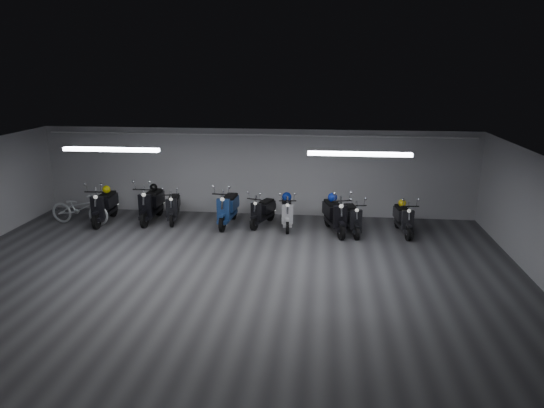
# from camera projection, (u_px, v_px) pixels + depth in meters

# --- Properties ---
(floor) EXTENTS (14.00, 10.00, 0.01)m
(floor) POSITION_uv_depth(u_px,v_px,m) (227.00, 275.00, 11.46)
(floor) COLOR #3C3C3F
(floor) RESTS_ON ground
(ceiling) EXTENTS (14.00, 10.00, 0.01)m
(ceiling) POSITION_uv_depth(u_px,v_px,m) (224.00, 156.00, 10.71)
(ceiling) COLOR slate
(ceiling) RESTS_ON ground
(back_wall) EXTENTS (14.00, 0.01, 2.80)m
(back_wall) POSITION_uv_depth(u_px,v_px,m) (256.00, 172.00, 15.88)
(back_wall) COLOR #ACACAF
(back_wall) RESTS_ON ground
(front_wall) EXTENTS (14.00, 0.01, 2.80)m
(front_wall) POSITION_uv_depth(u_px,v_px,m) (148.00, 333.00, 6.29)
(front_wall) COLOR #ACACAF
(front_wall) RESTS_ON ground
(fluor_strip_left) EXTENTS (2.40, 0.18, 0.08)m
(fluor_strip_left) POSITION_uv_depth(u_px,v_px,m) (111.00, 149.00, 11.99)
(fluor_strip_left) COLOR white
(fluor_strip_left) RESTS_ON ceiling
(fluor_strip_right) EXTENTS (2.40, 0.18, 0.08)m
(fluor_strip_right) POSITION_uv_depth(u_px,v_px,m) (360.00, 154.00, 11.37)
(fluor_strip_right) COLOR white
(fluor_strip_right) RESTS_ON ceiling
(conduit) EXTENTS (13.60, 0.05, 0.05)m
(conduit) POSITION_uv_depth(u_px,v_px,m) (255.00, 135.00, 15.47)
(conduit) COLOR white
(conduit) RESTS_ON back_wall
(scooter_0) EXTENTS (0.69, 1.92, 1.41)m
(scooter_0) POSITION_uv_depth(u_px,v_px,m) (104.00, 201.00, 15.13)
(scooter_0) COLOR black
(scooter_0) RESTS_ON floor
(scooter_1) EXTENTS (0.68, 1.98, 1.47)m
(scooter_1) POSITION_uv_depth(u_px,v_px,m) (151.00, 199.00, 15.24)
(scooter_1) COLOR black
(scooter_1) RESTS_ON floor
(scooter_3) EXTENTS (0.85, 1.74, 1.24)m
(scooter_3) POSITION_uv_depth(u_px,v_px,m) (173.00, 202.00, 15.25)
(scooter_3) COLOR black
(scooter_3) RESTS_ON floor
(scooter_4) EXTENTS (0.78, 1.93, 1.41)m
(scooter_4) POSITION_uv_depth(u_px,v_px,m) (228.00, 203.00, 14.87)
(scooter_4) COLOR navy
(scooter_4) RESTS_ON floor
(scooter_5) EXTENTS (1.05, 1.68, 1.19)m
(scooter_5) POSITION_uv_depth(u_px,v_px,m) (262.00, 207.00, 14.88)
(scooter_5) COLOR black
(scooter_5) RESTS_ON floor
(scooter_6) EXTENTS (0.73, 1.71, 1.23)m
(scooter_6) POSITION_uv_depth(u_px,v_px,m) (287.00, 208.00, 14.64)
(scooter_6) COLOR #B1B1B5
(scooter_6) RESTS_ON floor
(scooter_7) EXTENTS (1.14, 1.98, 1.40)m
(scooter_7) POSITION_uv_depth(u_px,v_px,m) (335.00, 210.00, 14.19)
(scooter_7) COLOR black
(scooter_7) RESTS_ON floor
(scooter_8) EXTENTS (0.85, 1.73, 1.23)m
(scooter_8) POSITION_uv_depth(u_px,v_px,m) (352.00, 213.00, 14.14)
(scooter_8) COLOR black
(scooter_8) RESTS_ON floor
(scooter_9) EXTENTS (0.75, 1.70, 1.23)m
(scooter_9) POSITION_uv_depth(u_px,v_px,m) (404.00, 214.00, 14.09)
(scooter_9) COLOR black
(scooter_9) RESTS_ON floor
(bicycle) EXTENTS (1.95, 0.86, 1.22)m
(bicycle) POSITION_uv_depth(u_px,v_px,m) (79.00, 205.00, 15.03)
(bicycle) COLOR silver
(bicycle) RESTS_ON floor
(helmet_0) EXTENTS (0.24, 0.24, 0.24)m
(helmet_0) POSITION_uv_depth(u_px,v_px,m) (154.00, 187.00, 15.42)
(helmet_0) COLOR black
(helmet_0) RESTS_ON scooter_1
(helmet_1) EXTENTS (0.23, 0.23, 0.23)m
(helmet_1) POSITION_uv_depth(u_px,v_px,m) (402.00, 203.00, 14.24)
(helmet_1) COLOR #E0BC0D
(helmet_1) RESTS_ON scooter_9
(helmet_2) EXTENTS (0.28, 0.28, 0.28)m
(helmet_2) POSITION_uv_depth(u_px,v_px,m) (333.00, 197.00, 14.35)
(helmet_2) COLOR #0D2497
(helmet_2) RESTS_ON scooter_7
(helmet_3) EXTENTS (0.25, 0.25, 0.25)m
(helmet_3) POSITION_uv_depth(u_px,v_px,m) (106.00, 189.00, 15.30)
(helmet_3) COLOR yellow
(helmet_3) RESTS_ON scooter_0
(helmet_4) EXTENTS (0.29, 0.29, 0.29)m
(helmet_4) POSITION_uv_depth(u_px,v_px,m) (287.00, 197.00, 14.79)
(helmet_4) COLOR navy
(helmet_4) RESTS_ON scooter_6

